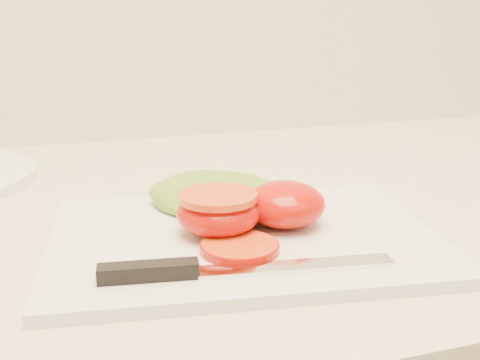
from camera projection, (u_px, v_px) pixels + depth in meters
name	position (u px, v px, depth m)	size (l,w,h in m)	color
cutting_board	(244.00, 238.00, 0.52)	(0.33, 0.24, 0.01)	white
tomato_half_dome	(285.00, 204.00, 0.53)	(0.07, 0.07, 0.04)	#B31409
tomato_half_cut	(218.00, 211.00, 0.51)	(0.07, 0.07, 0.04)	#B31409
tomato_slice_0	(240.00, 247.00, 0.48)	(0.06, 0.06, 0.01)	#DF4919
lettuce_leaf_0	(217.00, 196.00, 0.58)	(0.14, 0.09, 0.03)	#85B32F
knife	(208.00, 269.00, 0.44)	(0.22, 0.05, 0.01)	silver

